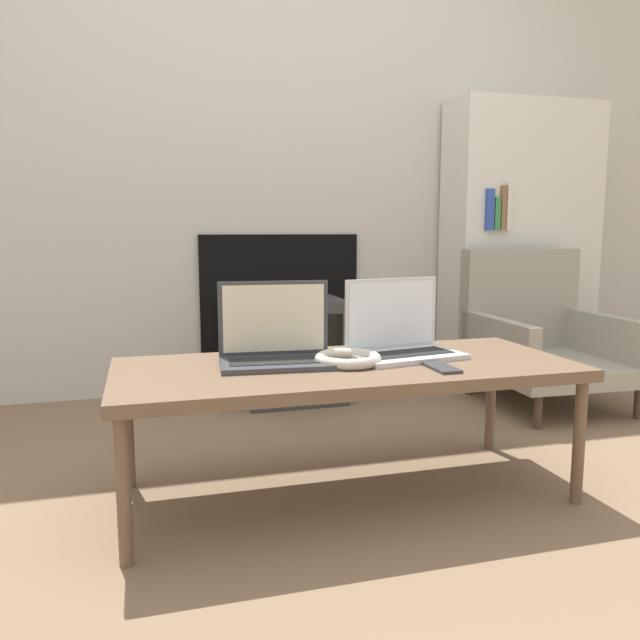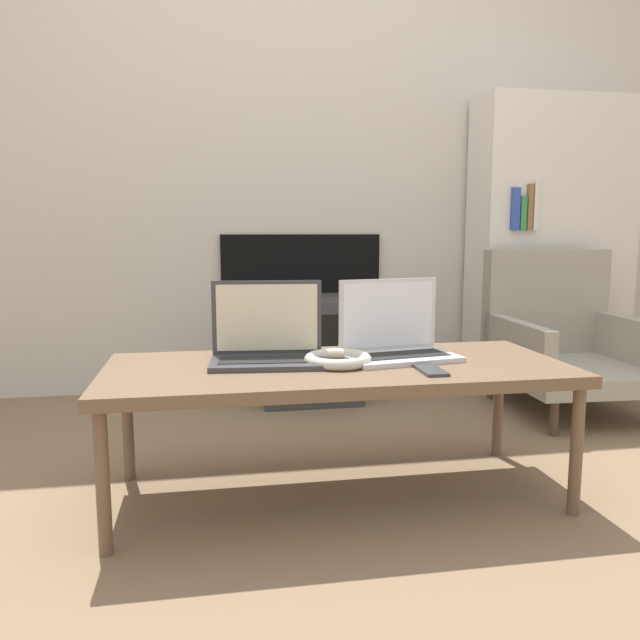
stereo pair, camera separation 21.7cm
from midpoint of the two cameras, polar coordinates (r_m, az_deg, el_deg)
ground_plane at (r=1.79m, az=1.70°, el=-19.20°), size 14.00×14.00×0.00m
wall_back at (r=3.29m, az=-7.55°, el=16.24°), size 7.00×0.08×2.60m
table at (r=1.90m, az=-0.79°, el=-4.97°), size 1.39×0.58×0.42m
laptop_left at (r=1.91m, az=-7.30°, el=-2.22°), size 0.36×0.23×0.25m
laptop_right at (r=2.00m, az=4.33°, el=-1.65°), size 0.37×0.26×0.25m
headphones at (r=1.88m, az=-0.64°, el=-3.59°), size 0.20×0.20×0.03m
phone at (r=1.84m, az=7.77°, el=-4.37°), size 0.06×0.14×0.01m
tv at (r=3.05m, az=-4.71°, el=-2.63°), size 0.47×0.45×0.50m
armchair at (r=3.15m, az=17.41°, el=-1.25°), size 0.63×0.69×0.73m
bookshelf at (r=3.55m, az=16.12°, el=6.71°), size 0.82×0.32×1.49m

